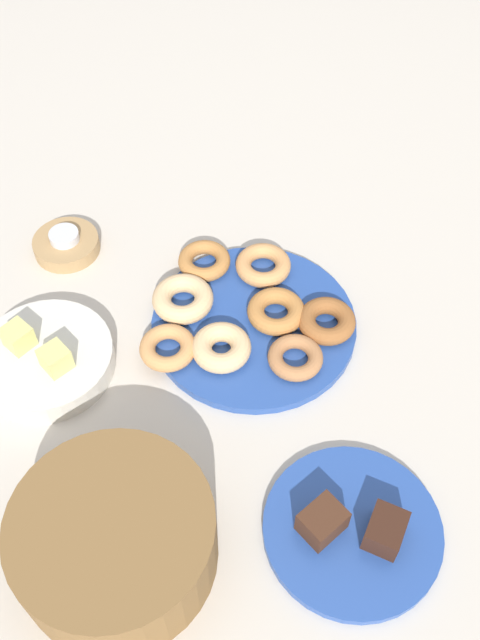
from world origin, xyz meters
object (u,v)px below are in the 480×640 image
at_px(donut_7, 204,261).
at_px(melon_chunk_left, 55,359).
at_px(tealight, 64,236).
at_px(brownie_near, 385,530).
at_px(donut_4, 276,311).
at_px(donut_0, 263,265).
at_px(melon_chunk_right, 18,337).
at_px(donut_3, 327,321).
at_px(donut_1, 295,358).
at_px(donut_plate, 254,324).
at_px(donut_2, 183,299).
at_px(donut_6, 221,348).
at_px(cake_plate, 352,529).
at_px(brownie_far, 322,521).
at_px(candle_holder, 66,245).
at_px(fruit_bowl, 46,359).
at_px(basket, 115,539).
at_px(donut_5, 168,348).

distance_m(donut_7, melon_chunk_left, 0.29).
bearing_deg(tealight, brownie_near, 177.62).
height_order(donut_4, tealight, same).
distance_m(donut_0, melon_chunk_right, 0.39).
distance_m(donut_3, tealight, 0.45).
xyz_separation_m(donut_0, donut_1, (-0.16, 0.10, -0.00)).
relative_size(donut_plate, donut_2, 3.31).
height_order(donut_0, melon_chunk_right, melon_chunk_right).
distance_m(donut_3, donut_6, 0.16).
distance_m(cake_plate, brownie_far, 0.05).
bearing_deg(donut_plate, donut_3, -140.68).
distance_m(donut_0, donut_3, 0.15).
bearing_deg(candle_holder, brownie_far, 173.26).
bearing_deg(donut_0, fruit_bowl, 73.79).
bearing_deg(donut_1, brownie_near, 154.88).
height_order(donut_2, melon_chunk_right, melon_chunk_right).
distance_m(donut_plate, melon_chunk_right, 0.35).
distance_m(donut_1, donut_4, 0.09).
relative_size(donut_6, brownie_far, 1.66).
relative_size(basket, fruit_bowl, 1.23).
relative_size(donut_4, donut_6, 1.01).
xyz_separation_m(donut_1, basket, (-0.03, 0.36, 0.02)).
height_order(donut_5, brownie_near, brownie_near).
bearing_deg(basket, donut_0, -67.29).
bearing_deg(melon_chunk_left, fruit_bowl, 0.00).
distance_m(donut_0, cake_plate, 0.44).
xyz_separation_m(donut_5, tealight, (0.29, -0.03, 0.01)).
bearing_deg(donut_2, melon_chunk_left, 82.15).
bearing_deg(donut_3, donut_6, 62.36).
distance_m(donut_1, basket, 0.36).
relative_size(donut_3, melon_chunk_right, 2.41).
bearing_deg(cake_plate, fruit_bowl, 13.94).
bearing_deg(donut_3, melon_chunk_left, 57.45).
distance_m(donut_4, basket, 0.42).
relative_size(donut_7, fruit_bowl, 0.43).
distance_m(donut_7, fruit_bowl, 0.29).
distance_m(tealight, melon_chunk_left, 0.26).
bearing_deg(brownie_near, donut_4, -25.96).
xyz_separation_m(cake_plate, basket, (0.18, 0.22, 0.04)).
relative_size(donut_3, basket, 0.36).
relative_size(brownie_far, melon_chunk_left, 1.46).
distance_m(donut_7, tealight, 0.24).
bearing_deg(donut_6, candle_holder, 4.19).
height_order(donut_2, melon_chunk_left, melon_chunk_left).
xyz_separation_m(donut_6, tealight, (0.34, 0.03, 0.00)).
bearing_deg(brownie_far, donut_4, -37.54).
bearing_deg(donut_plate, donut_1, 172.62).
height_order(cake_plate, candle_holder, candle_holder).
height_order(donut_0, donut_1, donut_0).
distance_m(candle_holder, melon_chunk_left, 0.27).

